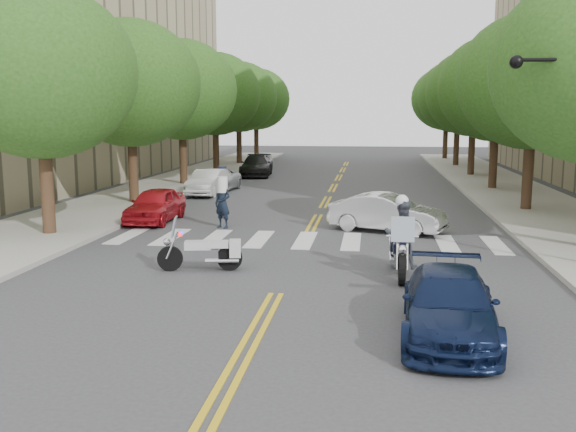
% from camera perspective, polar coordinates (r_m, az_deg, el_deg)
% --- Properties ---
extents(ground, '(140.00, 140.00, 0.00)m').
position_cam_1_polar(ground, '(15.22, -1.05, -6.93)').
color(ground, '#38383A').
rests_on(ground, ground).
extents(sidewalk_left, '(5.00, 60.00, 0.15)m').
position_cam_1_polar(sidewalk_left, '(38.52, -10.23, 2.79)').
color(sidewalk_left, '#9E9991').
rests_on(sidewalk_left, ground).
extents(sidewalk_right, '(5.00, 60.00, 0.15)m').
position_cam_1_polar(sidewalk_right, '(37.43, 18.72, 2.27)').
color(sidewalk_right, '#9E9991').
rests_on(sidewalk_right, ground).
extents(tree_l_0, '(6.40, 6.40, 8.45)m').
position_cam_1_polar(tree_l_0, '(23.27, -21.16, 11.82)').
color(tree_l_0, '#382316').
rests_on(tree_l_0, ground).
extents(tree_l_1, '(6.40, 6.40, 8.45)m').
position_cam_1_polar(tree_l_1, '(30.54, -13.88, 11.37)').
color(tree_l_1, '#382316').
rests_on(tree_l_1, ground).
extents(tree_l_2, '(6.40, 6.40, 8.45)m').
position_cam_1_polar(tree_l_2, '(38.11, -9.45, 11.00)').
color(tree_l_2, '#382316').
rests_on(tree_l_2, ground).
extents(tree_l_3, '(6.40, 6.40, 8.45)m').
position_cam_1_polar(tree_l_3, '(45.82, -6.50, 10.72)').
color(tree_l_3, '#382316').
rests_on(tree_l_3, ground).
extents(tree_l_4, '(6.40, 6.40, 8.45)m').
position_cam_1_polar(tree_l_4, '(53.62, -4.41, 10.50)').
color(tree_l_4, '#382316').
rests_on(tree_l_4, ground).
extents(tree_l_5, '(6.40, 6.40, 8.45)m').
position_cam_1_polar(tree_l_5, '(61.47, -2.86, 10.33)').
color(tree_l_5, '#382316').
rests_on(tree_l_5, ground).
extents(tree_r_1, '(6.40, 6.40, 8.45)m').
position_cam_1_polar(tree_r_1, '(29.26, 20.96, 11.15)').
color(tree_r_1, '#382316').
rests_on(tree_r_1, ground).
extents(tree_r_2, '(6.40, 6.40, 8.45)m').
position_cam_1_polar(tree_r_2, '(37.09, 18.08, 10.74)').
color(tree_r_2, '#382316').
rests_on(tree_r_2, ground).
extents(tree_r_3, '(6.40, 6.40, 8.45)m').
position_cam_1_polar(tree_r_3, '(44.98, 16.21, 10.45)').
color(tree_r_3, '#382316').
rests_on(tree_r_3, ground).
extents(tree_r_4, '(6.40, 6.40, 8.45)m').
position_cam_1_polar(tree_r_4, '(52.90, 14.91, 10.25)').
color(tree_r_4, '#382316').
rests_on(tree_r_4, ground).
extents(tree_r_5, '(6.40, 6.40, 8.45)m').
position_cam_1_polar(tree_r_5, '(60.85, 13.94, 10.09)').
color(tree_r_5, '#382316').
rests_on(tree_r_5, ground).
extents(motorcycle_police, '(0.88, 2.62, 2.14)m').
position_cam_1_polar(motorcycle_police, '(17.02, 10.01, -2.07)').
color(motorcycle_police, black).
rests_on(motorcycle_police, ground).
extents(motorcycle_parked, '(2.28, 0.81, 1.48)m').
position_cam_1_polar(motorcycle_parked, '(17.46, -7.17, -3.18)').
color(motorcycle_parked, black).
rests_on(motorcycle_parked, ground).
extents(officer_standing, '(0.80, 0.70, 1.84)m').
position_cam_1_polar(officer_standing, '(23.83, -5.82, 1.13)').
color(officer_standing, black).
rests_on(officer_standing, ground).
extents(convertible, '(4.38, 2.83, 1.36)m').
position_cam_1_polar(convertible, '(23.24, 8.80, 0.27)').
color(convertible, silver).
rests_on(convertible, ground).
extents(sedan_blue, '(2.03, 4.39, 1.24)m').
position_cam_1_polar(sedan_blue, '(12.63, 14.13, -7.67)').
color(sedan_blue, '#0D1836').
rests_on(sedan_blue, ground).
extents(parked_car_a, '(1.59, 3.93, 1.34)m').
position_cam_1_polar(parked_car_a, '(25.64, -11.71, 0.98)').
color(parked_car_a, '#AF121B').
rests_on(parked_car_a, ground).
extents(parked_car_b, '(1.58, 4.10, 1.33)m').
position_cam_1_polar(parked_car_b, '(33.74, -7.10, 3.00)').
color(parked_car_b, silver).
rests_on(parked_car_b, ground).
extents(parked_car_c, '(2.27, 4.48, 1.21)m').
position_cam_1_polar(parked_car_c, '(35.20, -6.51, 3.16)').
color(parked_car_c, '#999AA0').
rests_on(parked_car_c, ground).
extents(parked_car_d, '(2.38, 5.03, 1.42)m').
position_cam_1_polar(parked_car_d, '(43.81, -2.83, 4.50)').
color(parked_car_d, black).
rests_on(parked_car_d, ground).
extents(parked_car_e, '(1.54, 3.77, 1.28)m').
position_cam_1_polar(parked_car_e, '(49.33, -2.45, 4.93)').
color(parked_car_e, '#A5A5AB').
rests_on(parked_car_e, ground).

